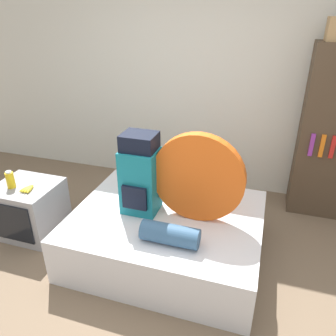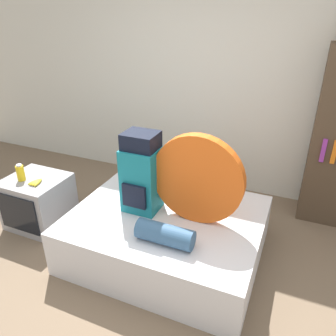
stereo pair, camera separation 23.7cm
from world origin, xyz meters
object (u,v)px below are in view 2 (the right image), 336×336
at_px(sleeping_roll, 165,234).
at_px(canister, 20,173).
at_px(television, 38,202).
at_px(backpack, 141,174).
at_px(tent_bag, 198,179).

relative_size(sleeping_roll, canister, 2.65).
relative_size(sleeping_roll, television, 0.78).
bearing_deg(canister, backpack, 7.16).
bearing_deg(canister, sleeping_roll, -7.31).
distance_m(television, canister, 0.36).
xyz_separation_m(tent_bag, television, (-1.66, -0.12, -0.55)).
bearing_deg(canister, tent_bag, 6.05).
distance_m(backpack, tent_bag, 0.50).
height_order(backpack, tent_bag, tent_bag).
height_order(sleeping_roll, canister, canister).
distance_m(backpack, television, 1.27).
bearing_deg(backpack, canister, -172.84).
height_order(sleeping_roll, television, sleeping_roll).
bearing_deg(canister, television, 35.04).
relative_size(backpack, television, 1.24).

